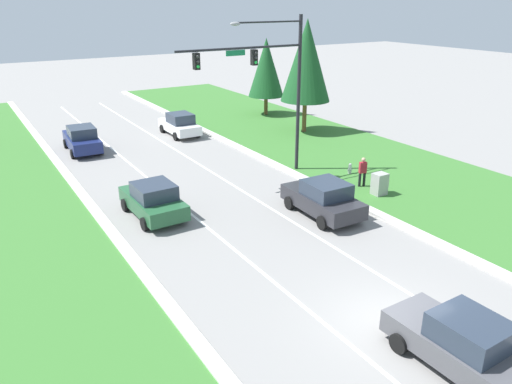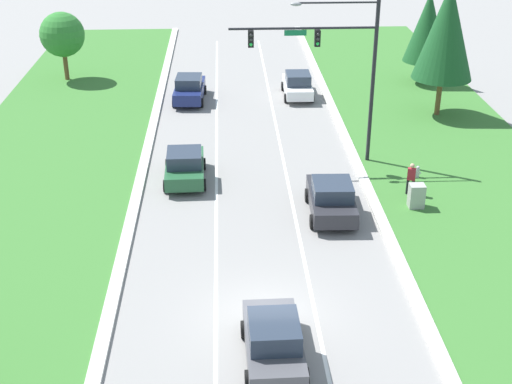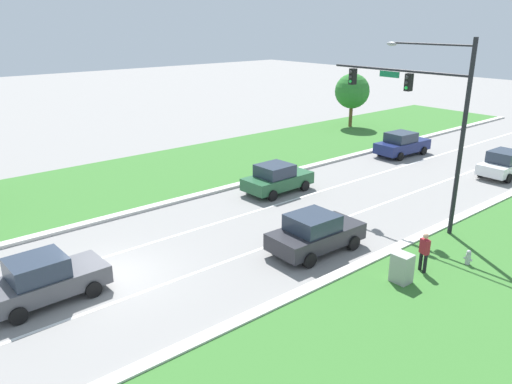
# 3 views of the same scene
# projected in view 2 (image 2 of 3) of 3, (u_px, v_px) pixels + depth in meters

# --- Properties ---
(ground_plane) EXTENTS (160.00, 160.00, 0.00)m
(ground_plane) POSITION_uv_depth(u_px,v_px,m) (266.00, 319.00, 25.51)
(ground_plane) COLOR gray
(curb_strip_right) EXTENTS (0.50, 90.00, 0.15)m
(curb_strip_right) POSITION_uv_depth(u_px,v_px,m) (422.00, 313.00, 25.72)
(curb_strip_right) COLOR beige
(curb_strip_right) RESTS_ON ground_plane
(curb_strip_left) EXTENTS (0.50, 90.00, 0.15)m
(curb_strip_left) POSITION_uv_depth(u_px,v_px,m) (107.00, 322.00, 25.23)
(curb_strip_left) COLOR beige
(curb_strip_left) RESTS_ON ground_plane
(lane_stripe_inner_left) EXTENTS (0.14, 81.00, 0.01)m
(lane_stripe_inner_left) POSITION_uv_depth(u_px,v_px,m) (216.00, 320.00, 25.43)
(lane_stripe_inner_left) COLOR white
(lane_stripe_inner_left) RESTS_ON ground_plane
(lane_stripe_inner_right) EXTENTS (0.14, 81.00, 0.01)m
(lane_stripe_inner_right) POSITION_uv_depth(u_px,v_px,m) (316.00, 317.00, 25.58)
(lane_stripe_inner_right) COLOR white
(lane_stripe_inner_right) RESTS_ON ground_plane
(traffic_signal_mast) EXTENTS (7.44, 0.41, 8.77)m
(traffic_signal_mast) POSITION_uv_depth(u_px,v_px,m) (335.00, 56.00, 35.66)
(traffic_signal_mast) COLOR black
(traffic_signal_mast) RESTS_ON ground_plane
(charcoal_sedan) EXTENTS (2.23, 4.32, 1.71)m
(charcoal_sedan) POSITION_uv_depth(u_px,v_px,m) (331.00, 198.00, 32.36)
(charcoal_sedan) COLOR #28282D
(charcoal_sedan) RESTS_ON ground_plane
(forest_sedan) EXTENTS (2.16, 4.19, 1.67)m
(forest_sedan) POSITION_uv_depth(u_px,v_px,m) (185.00, 166.00, 35.69)
(forest_sedan) COLOR #235633
(forest_sedan) RESTS_ON ground_plane
(graphite_sedan) EXTENTS (2.06, 4.17, 1.69)m
(graphite_sedan) POSITION_uv_depth(u_px,v_px,m) (274.00, 341.00, 23.08)
(graphite_sedan) COLOR #4C4C51
(graphite_sedan) RESTS_ON ground_plane
(white_sedan) EXTENTS (1.98, 4.27, 1.67)m
(white_sedan) POSITION_uv_depth(u_px,v_px,m) (298.00, 85.00, 47.81)
(white_sedan) COLOR white
(white_sedan) RESTS_ON ground_plane
(navy_sedan) EXTENTS (2.18, 4.51, 1.73)m
(navy_sedan) POSITION_uv_depth(u_px,v_px,m) (189.00, 89.00, 46.96)
(navy_sedan) COLOR navy
(navy_sedan) RESTS_ON ground_plane
(utility_cabinet) EXTENTS (0.70, 0.60, 1.21)m
(utility_cabinet) POSITION_uv_depth(u_px,v_px,m) (416.00, 197.00, 33.03)
(utility_cabinet) COLOR #9E9E99
(utility_cabinet) RESTS_ON ground_plane
(pedestrian) EXTENTS (0.43, 0.33, 1.69)m
(pedestrian) POSITION_uv_depth(u_px,v_px,m) (411.00, 178.00, 34.10)
(pedestrian) COLOR black
(pedestrian) RESTS_ON ground_plane
(fire_hydrant) EXTENTS (0.34, 0.20, 0.70)m
(fire_hydrant) POSITION_uv_depth(u_px,v_px,m) (417.00, 172.00, 36.12)
(fire_hydrant) COLOR #B7B7BC
(fire_hydrant) RESTS_ON ground_plane
(conifer_near_right_tree) EXTENTS (3.02, 3.02, 6.50)m
(conifer_near_right_tree) POSITION_uv_depth(u_px,v_px,m) (427.00, 27.00, 48.94)
(conifer_near_right_tree) COLOR brown
(conifer_near_right_tree) RESTS_ON ground_plane
(conifer_far_right_tree) EXTENTS (3.65, 3.65, 8.27)m
(conifer_far_right_tree) POSITION_uv_depth(u_px,v_px,m) (446.00, 31.00, 42.44)
(conifer_far_right_tree) COLOR brown
(conifer_far_right_tree) RESTS_ON ground_plane
(oak_far_left_tree) EXTENTS (3.13, 3.13, 4.90)m
(oak_far_left_tree) POSITION_uv_depth(u_px,v_px,m) (62.00, 35.00, 50.01)
(oak_far_left_tree) COLOR brown
(oak_far_left_tree) RESTS_ON ground_plane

